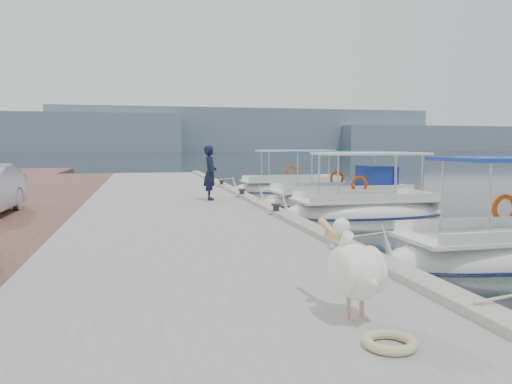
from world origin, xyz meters
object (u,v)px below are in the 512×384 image
fishing_caique_e (292,188)px  pelican (354,269)px  fisherman (210,173)px  fishing_caique_d (343,199)px  fishing_caique_c (365,211)px

fishing_caique_e → pelican: size_ratio=4.70×
fishing_caique_e → fisherman: (-5.58, -8.18, 1.36)m
fisherman → fishing_caique_e: bearing=-32.1°
pelican → fisherman: fisherman is taller
pelican → fisherman: bearing=89.8°
fishing_caique_d → fisherman: 6.47m
fishing_caique_c → fisherman: bearing=164.0°
fishing_caique_e → fisherman: 10.00m
fishing_caique_d → pelican: bearing=-112.3°
fishing_caique_c → fisherman: size_ratio=3.15×
pelican → fisherman: size_ratio=0.72×
fishing_caique_d → fishing_caique_e: size_ratio=1.10×
fishing_caique_d → fishing_caique_e: 6.17m
fisherman → pelican: bearing=-178.1°
fishing_caique_c → fisherman: (-5.34, 1.53, 1.36)m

